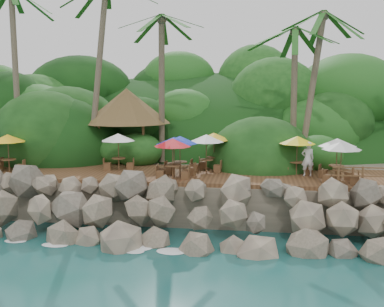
# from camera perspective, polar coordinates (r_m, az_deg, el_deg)

# --- Properties ---
(ground) EXTENTS (140.00, 140.00, 0.00)m
(ground) POSITION_cam_1_polar(r_m,az_deg,el_deg) (19.94, -2.45, -12.27)
(ground) COLOR #19514F
(ground) RESTS_ON ground
(land_base) EXTENTS (32.00, 25.20, 2.10)m
(land_base) POSITION_cam_1_polar(r_m,az_deg,el_deg) (35.03, 2.27, -1.41)
(land_base) COLOR gray
(land_base) RESTS_ON ground
(jungle_hill) EXTENTS (44.80, 28.00, 15.40)m
(jungle_hill) POSITION_cam_1_polar(r_m,az_deg,el_deg) (42.57, 3.28, -1.09)
(jungle_hill) COLOR #143811
(jungle_hill) RESTS_ON ground
(seawall) EXTENTS (29.00, 4.00, 2.30)m
(seawall) POSITION_cam_1_polar(r_m,az_deg,el_deg) (21.45, -1.50, -7.52)
(seawall) COLOR gray
(seawall) RESTS_ON ground
(terrace) EXTENTS (26.00, 5.00, 0.20)m
(terrace) POSITION_cam_1_polar(r_m,az_deg,el_deg) (25.05, 0.00, -2.72)
(terrace) COLOR brown
(terrace) RESTS_ON land_base
(jungle_foliage) EXTENTS (44.00, 16.00, 12.00)m
(jungle_foliage) POSITION_cam_1_polar(r_m,az_deg,el_deg) (34.25, 2.10, -3.43)
(jungle_foliage) COLOR #143811
(jungle_foliage) RESTS_ON ground
(foam_line) EXTENTS (25.20, 0.80, 0.06)m
(foam_line) POSITION_cam_1_polar(r_m,az_deg,el_deg) (20.21, -2.30, -11.89)
(foam_line) COLOR white
(foam_line) RESTS_ON ground
(palms) EXTENTS (31.74, 6.62, 12.23)m
(palms) POSITION_cam_1_polar(r_m,az_deg,el_deg) (27.76, 3.25, 18.15)
(palms) COLOR brown
(palms) RESTS_ON ground
(palapa) EXTENTS (5.62, 5.62, 4.60)m
(palapa) POSITION_cam_1_polar(r_m,az_deg,el_deg) (29.42, -8.15, 5.92)
(palapa) COLOR brown
(palapa) RESTS_ON ground
(dining_clusters) EXTENTS (21.29, 5.07, 2.10)m
(dining_clusters) POSITION_cam_1_polar(r_m,az_deg,el_deg) (24.84, -3.42, 1.47)
(dining_clusters) COLOR brown
(dining_clusters) RESTS_ON terrace
(waiter) EXTENTS (0.72, 0.53, 1.84)m
(waiter) POSITION_cam_1_polar(r_m,az_deg,el_deg) (24.92, 14.23, -0.66)
(waiter) COLOR white
(waiter) RESTS_ON terrace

